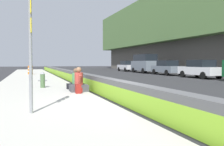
# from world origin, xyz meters

# --- Properties ---
(ground_plane) EXTENTS (160.00, 160.00, 0.00)m
(ground_plane) POSITION_xyz_m (0.00, 0.00, 0.00)
(ground_plane) COLOR #2B2B2D
(ground_plane) RESTS_ON ground
(sidewalk_strip) EXTENTS (80.00, 4.40, 0.14)m
(sidewalk_strip) POSITION_xyz_m (0.00, 2.65, 0.07)
(sidewalk_strip) COLOR #B5B2A8
(sidewalk_strip) RESTS_ON ground_plane
(jersey_barrier) EXTENTS (76.00, 0.45, 0.85)m
(jersey_barrier) POSITION_xyz_m (0.00, 0.00, 0.42)
(jersey_barrier) COLOR #545456
(jersey_barrier) RESTS_ON ground_plane
(route_sign_post) EXTENTS (0.44, 0.09, 3.60)m
(route_sign_post) POSITION_xyz_m (-0.85, 2.98, 2.23)
(route_sign_post) COLOR gray
(route_sign_post) RESTS_ON sidewalk_strip
(fire_hydrant) EXTENTS (0.26, 0.46, 0.88)m
(fire_hydrant) POSITION_xyz_m (5.69, 2.32, 0.59)
(fire_hydrant) COLOR #47663D
(fire_hydrant) RESTS_ON sidewalk_strip
(seated_person_foreground) EXTENTS (0.72, 0.81, 1.13)m
(seated_person_foreground) POSITION_xyz_m (3.44, 0.84, 0.49)
(seated_person_foreground) COLOR #424247
(seated_person_foreground) RESTS_ON sidewalk_strip
(seated_person_middle) EXTENTS (0.78, 0.86, 1.05)m
(seated_person_middle) POSITION_xyz_m (4.37, 0.80, 0.47)
(seated_person_middle) COLOR black
(seated_person_middle) RESTS_ON sidewalk_strip
(backpack) EXTENTS (0.32, 0.28, 0.40)m
(backpack) POSITION_xyz_m (2.76, 0.99, 0.33)
(backpack) COLOR maroon
(backpack) RESTS_ON sidewalk_strip
(construction_barrel) EXTENTS (0.54, 0.54, 0.95)m
(construction_barrel) POSITION_xyz_m (20.79, 2.78, 0.62)
(construction_barrel) COLOR orange
(construction_barrel) RESTS_ON sidewalk_strip
(parked_car_third) EXTENTS (4.52, 2.00, 1.71)m
(parked_car_third) POSITION_xyz_m (10.94, -12.17, 0.86)
(parked_car_third) COLOR silver
(parked_car_third) RESTS_ON ground_plane
(parked_car_fourth) EXTENTS (4.53, 2.01, 1.71)m
(parked_car_fourth) POSITION_xyz_m (16.77, -12.25, 0.86)
(parked_car_fourth) COLOR slate
(parked_car_fourth) RESTS_ON ground_plane
(parked_car_midline) EXTENTS (5.16, 2.22, 2.56)m
(parked_car_midline) POSITION_xyz_m (22.40, -12.21, 1.35)
(parked_car_midline) COLOR slate
(parked_car_midline) RESTS_ON ground_plane
(parked_car_far) EXTENTS (4.52, 1.98, 1.71)m
(parked_car_far) POSITION_xyz_m (28.92, -12.35, 0.86)
(parked_car_far) COLOR silver
(parked_car_far) RESTS_ON ground_plane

